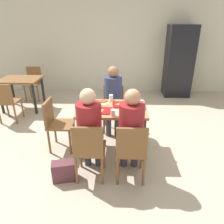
% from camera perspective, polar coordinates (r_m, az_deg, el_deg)
% --- Properties ---
extents(ground_plane, '(10.00, 10.00, 0.02)m').
position_cam_1_polar(ground_plane, '(3.60, -0.00, -10.07)').
color(ground_plane, '#B7A893').
extents(back_wall, '(10.00, 0.10, 2.80)m').
position_cam_1_polar(back_wall, '(6.21, 1.07, 18.42)').
color(back_wall, beige).
rests_on(back_wall, ground_plane).
extents(main_table, '(1.07, 0.74, 0.76)m').
position_cam_1_polar(main_table, '(3.28, -0.00, -0.60)').
color(main_table, '#9E7247').
rests_on(main_table, ground_plane).
extents(chair_near_left, '(0.40, 0.40, 0.86)m').
position_cam_1_polar(chair_near_left, '(2.71, -6.30, -9.84)').
color(chair_near_left, brown).
rests_on(chair_near_left, ground_plane).
extents(chair_near_right, '(0.40, 0.40, 0.86)m').
position_cam_1_polar(chair_near_right, '(2.69, 5.23, -10.08)').
color(chair_near_right, brown).
rests_on(chair_near_right, ground_plane).
extents(chair_far_side, '(0.40, 0.40, 0.86)m').
position_cam_1_polar(chair_far_side, '(4.03, 0.37, 2.07)').
color(chair_far_side, brown).
rests_on(chair_far_side, ground_plane).
extents(chair_left_end, '(0.40, 0.40, 0.86)m').
position_cam_1_polar(chair_left_end, '(3.49, -15.27, -2.43)').
color(chair_left_end, brown).
rests_on(chair_left_end, ground_plane).
extents(person_in_red, '(0.32, 0.42, 1.27)m').
position_cam_1_polar(person_in_red, '(2.71, -6.13, -3.85)').
color(person_in_red, '#383842').
rests_on(person_in_red, ground_plane).
extents(person_in_brown_jacket, '(0.32, 0.42, 1.27)m').
position_cam_1_polar(person_in_brown_jacket, '(2.69, 5.28, -4.04)').
color(person_in_brown_jacket, '#383842').
rests_on(person_in_brown_jacket, ground_plane).
extents(person_far_side, '(0.32, 0.42, 1.27)m').
position_cam_1_polar(person_far_side, '(3.81, 0.32, 4.72)').
color(person_far_side, '#383842').
rests_on(person_far_side, ground_plane).
extents(tray_red_near, '(0.39, 0.31, 0.02)m').
position_cam_1_polar(tray_red_near, '(3.12, -3.52, 0.48)').
color(tray_red_near, '#B21414').
rests_on(tray_red_near, main_table).
extents(tray_red_far, '(0.38, 0.29, 0.02)m').
position_cam_1_polar(tray_red_far, '(3.33, 3.29, 2.04)').
color(tray_red_far, '#B21414').
rests_on(tray_red_far, main_table).
extents(paper_plate_center, '(0.22, 0.22, 0.01)m').
position_cam_1_polar(paper_plate_center, '(3.43, -2.57, 2.63)').
color(paper_plate_center, white).
rests_on(paper_plate_center, main_table).
extents(paper_plate_near_edge, '(0.22, 0.22, 0.01)m').
position_cam_1_polar(paper_plate_near_edge, '(3.05, 2.89, -0.23)').
color(paper_plate_near_edge, white).
rests_on(paper_plate_near_edge, main_table).
extents(pizza_slice_a, '(0.17, 0.20, 0.02)m').
position_cam_1_polar(pizza_slice_a, '(3.10, -3.91, 0.63)').
color(pizza_slice_a, tan).
rests_on(pizza_slice_a, tray_red_near).
extents(pizza_slice_b, '(0.26, 0.20, 0.02)m').
position_cam_1_polar(pizza_slice_b, '(3.35, 3.54, 2.48)').
color(pizza_slice_b, tan).
rests_on(pizza_slice_b, tray_red_far).
extents(pizza_slice_c, '(0.27, 0.25, 0.02)m').
position_cam_1_polar(pizza_slice_c, '(3.45, -2.39, 3.01)').
color(pizza_slice_c, '#DBAD60').
rests_on(pizza_slice_c, paper_plate_center).
extents(pizza_slice_d, '(0.23, 0.23, 0.02)m').
position_cam_1_polar(pizza_slice_d, '(3.06, 2.47, 0.13)').
color(pizza_slice_d, '#DBAD60').
rests_on(pizza_slice_d, paper_plate_near_edge).
extents(plastic_cup_a, '(0.07, 0.07, 0.10)m').
position_cam_1_polar(plastic_cup_a, '(3.51, -0.26, 3.97)').
color(plastic_cup_a, white).
rests_on(plastic_cup_a, main_table).
extents(plastic_cup_b, '(0.07, 0.07, 0.10)m').
position_cam_1_polar(plastic_cup_b, '(2.93, 0.31, -0.26)').
color(plastic_cup_b, white).
rests_on(plastic_cup_b, main_table).
extents(soda_can, '(0.07, 0.07, 0.12)m').
position_cam_1_polar(soda_can, '(3.25, 8.07, 2.22)').
color(soda_can, '#B7BCC6').
rests_on(soda_can, main_table).
extents(condiment_bottle, '(0.06, 0.06, 0.16)m').
position_cam_1_polar(condiment_bottle, '(3.42, -5.73, 3.85)').
color(condiment_bottle, red).
rests_on(condiment_bottle, main_table).
extents(foil_bundle, '(0.10, 0.10, 0.10)m').
position_cam_1_polar(foil_bundle, '(3.24, -8.07, 2.00)').
color(foil_bundle, silver).
rests_on(foil_bundle, main_table).
extents(handbag, '(0.35, 0.23, 0.28)m').
position_cam_1_polar(handbag, '(2.98, -12.94, -15.50)').
color(handbag, '#592D38').
rests_on(handbag, ground_plane).
extents(drink_fridge, '(0.70, 0.60, 1.90)m').
position_cam_1_polar(drink_fridge, '(6.15, 17.86, 13.01)').
color(drink_fridge, black).
rests_on(drink_fridge, ground_plane).
extents(background_table, '(0.90, 0.70, 0.76)m').
position_cam_1_polar(background_table, '(5.36, -23.72, 7.06)').
color(background_table, brown).
rests_on(background_table, ground_plane).
extents(background_chair_near, '(0.40, 0.40, 0.86)m').
position_cam_1_polar(background_chair_near, '(4.78, -26.99, 2.99)').
color(background_chair_near, brown).
rests_on(background_chair_near, ground_plane).
extents(background_chair_far, '(0.40, 0.40, 0.86)m').
position_cam_1_polar(background_chair_far, '(6.04, -20.72, 8.06)').
color(background_chair_far, brown).
rests_on(background_chair_far, ground_plane).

